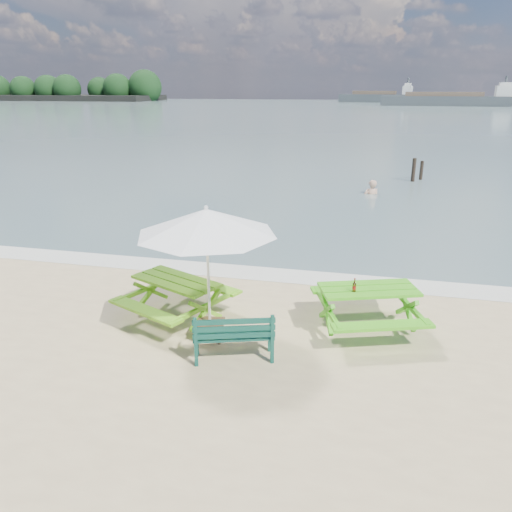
% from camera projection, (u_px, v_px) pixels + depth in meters
% --- Properties ---
extents(sea, '(300.00, 300.00, 0.00)m').
position_uv_depth(sea, '(368.00, 112.00, 85.78)').
color(sea, slate).
rests_on(sea, ground).
extents(foam_strip, '(22.00, 0.90, 0.01)m').
position_uv_depth(foam_strip, '(288.00, 276.00, 11.74)').
color(foam_strip, silver).
rests_on(foam_strip, ground).
extents(island_headland, '(90.00, 22.00, 7.60)m').
position_uv_depth(island_headland, '(22.00, 89.00, 159.37)').
color(island_headland, black).
rests_on(island_headland, ground).
extents(picnic_table_left, '(2.31, 2.40, 0.81)m').
position_uv_depth(picnic_table_left, '(177.00, 300.00, 9.47)').
color(picnic_table_left, '#64AD1A').
rests_on(picnic_table_left, ground).
extents(picnic_table_right, '(2.25, 2.36, 0.82)m').
position_uv_depth(picnic_table_right, '(367.00, 309.00, 9.06)').
color(picnic_table_right, '#45B01A').
rests_on(picnic_table_right, ground).
extents(park_bench, '(1.37, 0.82, 0.80)m').
position_uv_depth(park_bench, '(234.00, 345.00, 8.13)').
color(park_bench, '#0E3D33').
rests_on(park_bench, ground).
extents(side_table, '(0.54, 0.54, 0.31)m').
position_uv_depth(side_table, '(210.00, 330.00, 8.80)').
color(side_table, brown).
rests_on(side_table, ground).
extents(patio_umbrella, '(2.70, 2.70, 2.35)m').
position_uv_depth(patio_umbrella, '(206.00, 222.00, 8.17)').
color(patio_umbrella, silver).
rests_on(patio_umbrella, ground).
extents(beer_bottle, '(0.06, 0.06, 0.24)m').
position_uv_depth(beer_bottle, '(354.00, 287.00, 8.74)').
color(beer_bottle, '#954D15').
rests_on(beer_bottle, picnic_table_right).
extents(swimmer, '(0.77, 0.63, 1.81)m').
position_uv_depth(swimmer, '(371.00, 201.00, 20.80)').
color(swimmer, tan).
rests_on(swimmer, ground).
extents(mooring_pilings, '(0.57, 0.77, 1.29)m').
position_uv_depth(mooring_pilings, '(417.00, 172.00, 23.44)').
color(mooring_pilings, black).
rests_on(mooring_pilings, ground).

